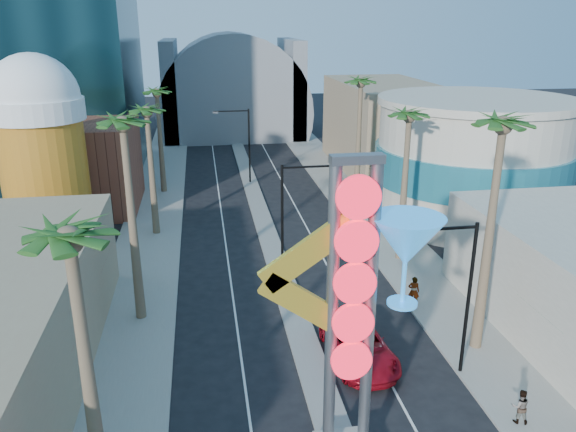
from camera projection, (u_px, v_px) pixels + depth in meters
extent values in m
cube|color=gray|center=(155.00, 214.00, 50.73)|extent=(5.00, 100.00, 0.15)
cube|color=gray|center=(358.00, 204.00, 53.51)|extent=(5.00, 100.00, 0.15)
cube|color=gray|center=(256.00, 199.00, 54.92)|extent=(1.60, 84.00, 0.15)
cube|color=brown|center=(81.00, 166.00, 51.29)|extent=(10.00, 10.00, 8.00)
cube|color=#977F61|center=(384.00, 127.00, 64.95)|extent=(10.00, 20.00, 10.00)
cylinder|color=#C27219|center=(46.00, 180.00, 43.35)|extent=(6.40, 6.40, 10.00)
cylinder|color=white|center=(36.00, 109.00, 41.57)|extent=(7.00, 7.00, 1.60)
sphere|color=white|center=(34.00, 98.00, 41.30)|extent=(6.60, 6.60, 6.60)
cylinder|color=#B7AE9B|center=(471.00, 163.00, 48.46)|extent=(16.00, 16.00, 10.00)
cylinder|color=teal|center=(471.00, 163.00, 48.46)|extent=(16.60, 16.60, 3.00)
cylinder|color=#B7AE9B|center=(478.00, 101.00, 46.70)|extent=(16.60, 16.60, 0.60)
cylinder|color=slate|center=(233.00, 108.00, 85.33)|extent=(22.00, 16.00, 22.00)
cube|color=slate|center=(171.00, 89.00, 83.02)|extent=(2.00, 16.00, 14.00)
cube|color=slate|center=(291.00, 87.00, 85.65)|extent=(2.00, 16.00, 14.00)
cylinder|color=slate|center=(331.00, 321.00, 20.05)|extent=(0.44, 0.44, 12.00)
cylinder|color=slate|center=(369.00, 318.00, 20.26)|extent=(0.44, 0.44, 12.00)
cube|color=slate|center=(357.00, 159.00, 18.21)|extent=(1.80, 0.50, 0.30)
cylinder|color=red|center=(359.00, 197.00, 18.28)|extent=(1.50, 0.25, 1.50)
cylinder|color=red|center=(357.00, 241.00, 18.79)|extent=(1.50, 0.25, 1.50)
cylinder|color=red|center=(355.00, 283.00, 19.30)|extent=(1.50, 0.25, 1.50)
cylinder|color=red|center=(353.00, 323.00, 19.81)|extent=(1.50, 0.25, 1.50)
cylinder|color=red|center=(351.00, 360.00, 20.33)|extent=(1.50, 0.25, 1.50)
cube|color=gold|center=(308.00, 253.00, 19.03)|extent=(3.47, 0.25, 2.80)
cube|color=gold|center=(307.00, 305.00, 19.69)|extent=(3.47, 0.25, 2.80)
cone|color=#2993EC|center=(407.00, 241.00, 19.48)|extent=(2.60, 2.60, 1.80)
cylinder|color=#2993EC|center=(403.00, 283.00, 20.00)|extent=(0.16, 0.16, 1.60)
cylinder|color=#2993EC|center=(402.00, 303.00, 20.27)|extent=(1.10, 1.10, 0.12)
cylinder|color=black|center=(282.00, 224.00, 36.84)|extent=(0.18, 0.18, 8.00)
cube|color=black|center=(310.00, 167.00, 35.84)|extent=(3.60, 0.12, 0.12)
cube|color=slate|center=(334.00, 167.00, 36.11)|extent=(0.60, 0.25, 0.18)
cylinder|color=black|center=(249.00, 147.00, 59.22)|extent=(0.18, 0.18, 8.00)
cube|color=black|center=(231.00, 111.00, 57.70)|extent=(3.60, 0.12, 0.12)
cube|color=slate|center=(215.00, 112.00, 57.50)|extent=(0.60, 0.25, 0.18)
cylinder|color=black|center=(468.00, 301.00, 26.70)|extent=(0.18, 0.18, 8.00)
cube|color=black|center=(443.00, 229.00, 25.20)|extent=(3.24, 0.12, 0.12)
cube|color=slate|center=(413.00, 232.00, 25.03)|extent=(0.60, 0.25, 0.18)
cylinder|color=brown|center=(90.00, 390.00, 18.32)|extent=(0.40, 0.40, 10.50)
sphere|color=#224617|center=(69.00, 240.00, 16.59)|extent=(2.40, 2.40, 2.40)
cylinder|color=brown|center=(133.00, 227.00, 31.21)|extent=(0.40, 0.40, 11.50)
sphere|color=#224617|center=(123.00, 124.00, 29.31)|extent=(2.40, 2.40, 2.40)
cylinder|color=brown|center=(152.00, 175.00, 44.52)|extent=(0.40, 0.40, 10.00)
sphere|color=#224617|center=(147.00, 112.00, 42.87)|extent=(2.40, 2.40, 2.40)
cylinder|color=brown|center=(161.00, 144.00, 55.71)|extent=(0.40, 0.40, 10.00)
sphere|color=#224617|center=(157.00, 93.00, 54.06)|extent=(2.40, 2.40, 2.40)
cylinder|color=brown|center=(488.00, 245.00, 28.16)|extent=(0.40, 0.40, 12.00)
sphere|color=#224617|center=(503.00, 126.00, 26.18)|extent=(2.40, 2.40, 2.40)
cylinder|color=brown|center=(404.00, 191.00, 39.60)|extent=(0.40, 0.40, 10.50)
sphere|color=#224617|center=(409.00, 117.00, 37.87)|extent=(2.40, 2.40, 2.40)
cylinder|color=brown|center=(358.00, 148.00, 50.62)|extent=(0.40, 0.40, 11.50)
sphere|color=#224617|center=(361.00, 83.00, 48.73)|extent=(2.40, 2.40, 2.40)
imported|color=#AF0D1B|center=(359.00, 345.00, 28.84)|extent=(3.21, 6.30, 1.70)
imported|color=gray|center=(414.00, 291.00, 34.03)|extent=(0.81, 0.65, 1.92)
imported|color=gray|center=(520.00, 406.00, 24.13)|extent=(0.92, 0.81, 1.60)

